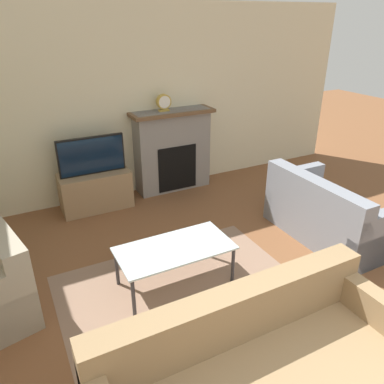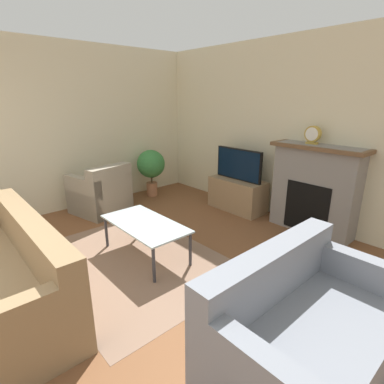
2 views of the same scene
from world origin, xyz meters
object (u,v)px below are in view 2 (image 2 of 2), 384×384
Objects in this scene: tv at (239,164)px; armchair_by_window at (101,195)px; couch_sectional at (3,278)px; couch_loveseat at (302,330)px; mantel_clock at (313,135)px; potted_plant at (151,166)px; coffee_table at (145,226)px.

armchair_by_window is (-1.43, -1.78, -0.49)m from tv.
couch_loveseat is at bearing 33.92° from couch_sectional.
couch_sectional is at bearing -104.49° from mantel_clock.
mantel_clock is at bearing 113.71° from armchair_by_window.
potted_plant is (-0.18, 1.13, 0.29)m from armchair_by_window.
couch_loveseat is 1.68× the size of potted_plant.
potted_plant reaches higher than coffee_table.
armchair_by_window is 0.81× the size of coffee_table.
coffee_table is at bearing -36.24° from potted_plant.
mantel_clock is (-1.20, 2.21, 1.08)m from couch_loveseat.
couch_loveseat is at bearing -19.81° from potted_plant.
tv is 0.79× the size of coffee_table.
couch_sectional is at bearing -86.81° from tv.
couch_sectional and couch_loveseat have the same top height.
coffee_table is (0.28, -2.03, -0.40)m from tv.
armchair_by_window is 1.03× the size of potted_plant.
tv is 1.74m from potted_plant.
mantel_clock is (2.56, 1.91, 1.07)m from armchair_by_window.
tv is 3.66× the size of mantel_clock.
mantel_clock is at bearing 6.81° from tv.
couch_sectional reaches higher than coffee_table.
mantel_clock reaches higher than tv.
armchair_by_window is 1.73m from coffee_table.
couch_loveseat is 4.20m from potted_plant.
tv is 0.59× the size of couch_loveseat.
armchair_by_window is at bearing -128.72° from tv.
coffee_table is at bearing 86.63° from couch_sectional.
coffee_table is (0.09, 1.48, 0.10)m from couch_sectional.
tv reaches higher than coffee_table.
armchair_by_window is (-3.76, 0.29, 0.01)m from couch_loveseat.
couch_loveseat is 1.32× the size of coffee_table.
couch_loveseat is at bearing -61.51° from mantel_clock.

